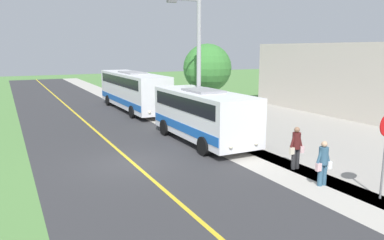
% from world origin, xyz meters
% --- Properties ---
extents(ground_plane, '(120.00, 120.00, 0.00)m').
position_xyz_m(ground_plane, '(0.00, 0.00, 0.00)').
color(ground_plane, '#548442').
extents(road_surface, '(8.00, 100.00, 0.01)m').
position_xyz_m(road_surface, '(0.00, 0.00, 0.00)').
color(road_surface, '#333335').
rests_on(road_surface, ground).
extents(sidewalk, '(2.40, 100.00, 0.01)m').
position_xyz_m(sidewalk, '(-5.20, 0.00, 0.00)').
color(sidewalk, '#B2ADA3').
rests_on(sidewalk, ground).
extents(parking_lot_surface, '(14.00, 36.00, 0.01)m').
position_xyz_m(parking_lot_surface, '(-12.40, 3.00, 0.00)').
color(parking_lot_surface, '#9E9991').
rests_on(parking_lot_surface, ground).
extents(road_centre_line, '(0.16, 100.00, 0.00)m').
position_xyz_m(road_centre_line, '(0.00, 0.00, 0.01)').
color(road_centre_line, gold).
rests_on(road_centre_line, ground).
extents(shuttle_bus_front, '(2.72, 7.63, 2.81)m').
position_xyz_m(shuttle_bus_front, '(-4.54, -1.94, 1.55)').
color(shuttle_bus_front, white).
rests_on(shuttle_bus_front, ground).
extents(transit_bus_rear, '(2.63, 11.05, 3.10)m').
position_xyz_m(transit_bus_rear, '(-4.49, -13.63, 1.71)').
color(transit_bus_rear, white).
rests_on(transit_bus_rear, ground).
extents(pedestrian_with_bags, '(0.72, 0.34, 1.65)m').
position_xyz_m(pedestrian_with_bags, '(-5.29, 5.70, 0.88)').
color(pedestrian_with_bags, '#335972').
rests_on(pedestrian_with_bags, ground).
extents(pedestrian_waiting, '(0.72, 0.34, 1.77)m').
position_xyz_m(pedestrian_waiting, '(-5.75, 3.81, 0.96)').
color(pedestrian_waiting, '#262628').
rests_on(pedestrian_waiting, ground).
extents(street_light_pole, '(1.97, 0.24, 7.60)m').
position_xyz_m(street_light_pole, '(-4.87, -3.30, 4.20)').
color(street_light_pole, '#9E9EA3').
rests_on(street_light_pole, ground).
extents(tree_curbside, '(3.20, 3.20, 5.24)m').
position_xyz_m(tree_curbside, '(-7.40, -6.60, 3.61)').
color(tree_curbside, '#4C3826').
rests_on(tree_curbside, ground).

